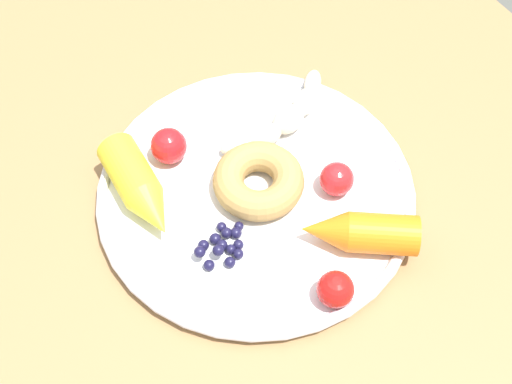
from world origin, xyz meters
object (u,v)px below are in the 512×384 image
at_px(plate, 256,194).
at_px(tomato_near, 335,289).
at_px(donut, 259,181).
at_px(blueberry_pile, 222,245).
at_px(dining_table, 256,264).
at_px(tomato_mid, 169,146).
at_px(carrot_orange, 359,232).
at_px(carrot_yellow, 139,189).
at_px(tomato_far, 337,179).
at_px(banana, 284,118).

bearing_deg(plate, tomato_near, 179.20).
height_order(donut, tomato_near, tomato_near).
bearing_deg(donut, blueberry_pile, 120.80).
relative_size(dining_table, tomato_mid, 31.41).
xyz_separation_m(carrot_orange, blueberry_pile, (0.07, 0.12, -0.01)).
height_order(carrot_yellow, donut, carrot_yellow).
relative_size(tomato_mid, tomato_far, 1.09).
xyz_separation_m(dining_table, tomato_mid, (0.12, 0.04, 0.12)).
xyz_separation_m(carrot_yellow, tomato_near, (-0.20, -0.11, -0.00)).
bearing_deg(blueberry_pile, banana, -54.24).
height_order(carrot_orange, tomato_mid, carrot_orange).
height_order(donut, tomato_mid, tomato_mid).
height_order(dining_table, tomato_mid, tomato_mid).
bearing_deg(carrot_orange, tomato_far, -16.92).
height_order(dining_table, carrot_yellow, carrot_yellow).
bearing_deg(tomato_mid, carrot_yellow, 122.82).
relative_size(plate, tomato_mid, 8.56).
distance_m(plate, carrot_yellow, 0.12).
relative_size(plate, carrot_orange, 2.88).
relative_size(carrot_yellow, tomato_far, 3.43).
bearing_deg(dining_table, tomato_far, -97.41).
bearing_deg(carrot_orange, banana, -7.22).
height_order(carrot_yellow, tomato_near, carrot_yellow).
bearing_deg(blueberry_pile, tomato_near, -149.03).
bearing_deg(carrot_orange, tomato_mid, 28.88).
distance_m(dining_table, banana, 0.17).
height_order(plate, tomato_mid, tomato_mid).
relative_size(donut, tomato_near, 2.64).
bearing_deg(donut, tomato_mid, 33.74).
distance_m(carrot_orange, carrot_yellow, 0.23).
height_order(dining_table, tomato_far, tomato_far).
relative_size(plate, blueberry_pile, 5.50).
bearing_deg(carrot_yellow, tomato_mid, -57.18).
bearing_deg(tomato_far, carrot_orange, 163.08).
xyz_separation_m(carrot_yellow, donut, (-0.05, -0.11, -0.00)).
distance_m(plate, tomato_mid, 0.11).
bearing_deg(plate, dining_table, 148.05).
bearing_deg(tomato_near, tomato_mid, 12.68).
bearing_deg(dining_table, blueberry_pile, 102.48).
xyz_separation_m(dining_table, donut, (0.03, -0.02, 0.11)).
xyz_separation_m(plate, carrot_orange, (-0.11, -0.05, 0.02)).
height_order(dining_table, carrot_orange, carrot_orange).
distance_m(carrot_yellow, blueberry_pile, 0.11).
bearing_deg(tomato_mid, donut, -146.26).
height_order(carrot_orange, tomato_near, carrot_orange).
height_order(plate, tomato_far, tomato_far).
distance_m(donut, tomato_far, 0.08).
height_order(banana, tomato_far, tomato_far).
distance_m(tomato_mid, tomato_far, 0.18).
xyz_separation_m(dining_table, carrot_yellow, (0.09, 0.09, 0.12)).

